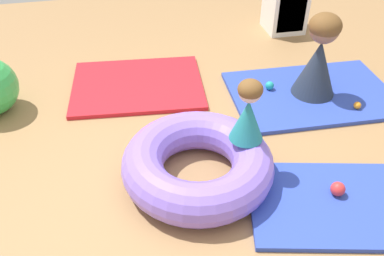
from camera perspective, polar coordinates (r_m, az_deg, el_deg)
The scene contains 12 objects.
ground_plane at distance 3.24m, azimuth 1.30°, elevation -6.49°, with size 8.00×8.00×0.00m, color #9E7549.
gym_mat_near_right at distance 3.29m, azimuth 23.94°, elevation -9.36°, with size 1.82×0.80×0.04m, color #2D47B7.
gym_mat_center_rear at distance 4.29m, azimuth -7.36°, elevation 5.79°, with size 1.28×1.00×0.04m, color red.
gym_mat_near_left at distance 4.28m, azimuth 15.81°, elevation 4.45°, with size 1.55×1.04×0.04m, color #2D47B7.
inflatable_cushion at distance 3.12m, azimuth 0.77°, elevation -4.83°, with size 1.12×1.12×0.31m, color #8466E0.
child_in_teal at distance 2.99m, azimuth 7.59°, elevation 2.26°, with size 0.30×0.30×0.49m.
adult_seated at distance 4.08m, azimuth 16.78°, elevation 9.24°, with size 0.50×0.50×0.80m.
play_ball_red at distance 3.19m, azimuth 19.07°, elevation -7.77°, with size 0.10×0.10×0.10m, color red.
play_ball_teal at distance 4.20m, azimuth 10.42°, elevation 5.65°, with size 0.08×0.08×0.08m, color teal.
play_ball_pink at distance 3.14m, azimuth 9.48°, elevation -7.05°, with size 0.07×0.07×0.07m, color pink.
play_ball_orange at distance 4.14m, azimuth 21.40°, elevation 2.86°, with size 0.07×0.07×0.07m, color orange.
storage_cube at distance 5.47m, azimuth 12.53°, elevation 15.45°, with size 0.44×0.44×0.56m.
Camera 1 is at (-0.56, -2.27, 2.25)m, focal length 39.55 mm.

